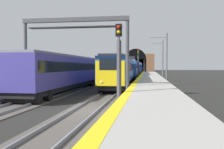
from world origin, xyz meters
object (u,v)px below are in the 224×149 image
(railway_signal_near, at_px, (119,60))
(catenary_mast_far, at_px, (163,60))
(train_main_approaching, at_px, (134,68))
(overhead_signal_gantry, at_px, (75,37))
(railway_signal_far, at_px, (144,64))
(train_adjacent_platform, at_px, (101,69))
(railway_signal_mid, at_px, (138,62))
(catenary_mast_near, at_px, (166,59))

(railway_signal_near, xyz_separation_m, catenary_mast_far, (28.07, -4.23, 0.65))
(train_main_approaching, distance_m, overhead_signal_gantry, 41.60)
(train_main_approaching, height_order, railway_signal_far, railway_signal_far)
(train_adjacent_platform, distance_m, overhead_signal_gantry, 24.89)
(railway_signal_mid, xyz_separation_m, catenary_mast_near, (-10.57, -4.22, 0.21))
(railway_signal_far, height_order, catenary_mast_near, catenary_mast_near)
(railway_signal_far, bearing_deg, railway_signal_near, 0.00)
(train_main_approaching, xyz_separation_m, overhead_signal_gantry, (-41.42, 2.48, 2.94))
(railway_signal_far, height_order, catenary_mast_far, catenary_mast_far)
(train_main_approaching, relative_size, overhead_signal_gantry, 8.79)
(railway_signal_far, relative_size, catenary_mast_near, 0.84)
(train_main_approaching, xyz_separation_m, catenary_mast_far, (-18.38, -6.06, 1.52))
(train_main_approaching, bearing_deg, catenary_mast_far, 16.93)
(train_adjacent_platform, xyz_separation_m, catenary_mast_far, (-1.54, -11.02, 1.56))
(catenary_mast_near, distance_m, catenary_mast_far, 8.87)
(train_adjacent_platform, relative_size, catenary_mast_near, 8.22)
(train_main_approaching, distance_m, railway_signal_mid, 16.83)
(railway_signal_near, relative_size, railway_signal_mid, 0.90)
(railway_signal_mid, height_order, catenary_mast_far, catenary_mast_far)
(railway_signal_near, xyz_separation_m, railway_signal_mid, (29.76, 0.00, 0.43))
(railway_signal_near, xyz_separation_m, overhead_signal_gantry, (5.02, 4.30, 2.08))
(overhead_signal_gantry, bearing_deg, railway_signal_far, -2.58)
(railway_signal_near, relative_size, overhead_signal_gantry, 0.58)
(catenary_mast_far, bearing_deg, railway_signal_near, 171.42)
(railway_signal_far, bearing_deg, train_main_approaching, -1.93)
(railway_signal_mid, height_order, catenary_mast_near, catenary_mast_near)
(overhead_signal_gantry, bearing_deg, catenary_mast_far, -20.33)
(railway_signal_mid, relative_size, catenary_mast_far, 0.80)
(train_adjacent_platform, height_order, railway_signal_far, railway_signal_far)
(railway_signal_mid, bearing_deg, overhead_signal_gantry, -9.87)
(railway_signal_far, bearing_deg, overhead_signal_gantry, -2.58)
(train_adjacent_platform, bearing_deg, railway_signal_far, -4.75)
(train_adjacent_platform, relative_size, catenary_mast_far, 8.14)
(train_adjacent_platform, bearing_deg, catenary_mast_far, -97.22)
(train_main_approaching, xyz_separation_m, railway_signal_near, (-46.45, -1.82, 0.86))
(railway_signal_near, bearing_deg, railway_signal_far, -180.00)
(catenary_mast_near, bearing_deg, train_main_approaching, 12.49)
(catenary_mast_far, bearing_deg, railway_signal_far, 3.35)
(train_adjacent_platform, xyz_separation_m, railway_signal_mid, (0.16, -6.79, 1.34))
(train_main_approaching, relative_size, catenary_mast_near, 11.13)
(railway_signal_near, distance_m, overhead_signal_gantry, 6.93)
(overhead_signal_gantry, xyz_separation_m, catenary_mast_far, (23.04, -8.54, -1.43))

